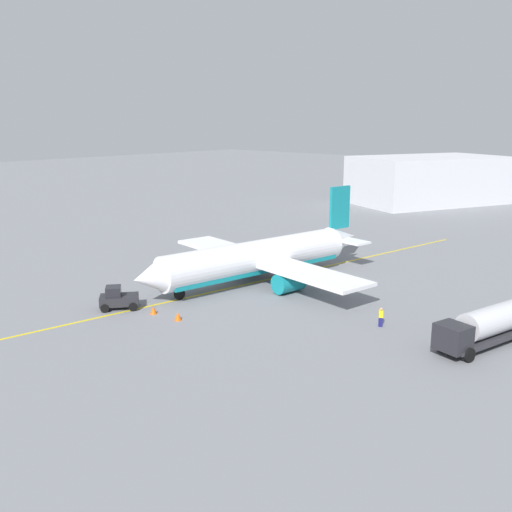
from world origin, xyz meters
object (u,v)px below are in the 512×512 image
Objects in this scene: pushback_tug at (118,298)px; airplane at (259,258)px; safety_cone_nose at (153,310)px; safety_cone_wingtip at (178,316)px; refueling_worker at (381,317)px; fuel_tanker at (489,324)px.

airplane is at bearing 166.39° from pushback_tug.
safety_cone_wingtip is at bearing 97.86° from safety_cone_nose.
pushback_tug is 4.01m from safety_cone_nose.
refueling_worker reaches higher than safety_cone_wingtip.
airplane reaches higher than pushback_tug.
pushback_tug is 6.99m from safety_cone_wingtip.
airplane reaches higher than safety_cone_wingtip.
safety_cone_nose is (14.73, -0.12, -2.32)m from airplane.
fuel_tanker is 15.79× the size of safety_cone_nose.
airplane reaches higher than safety_cone_nose.
pushback_tug is 2.39× the size of refueling_worker.
safety_cone_wingtip reaches higher than safety_cone_nose.
fuel_tanker is 33.02m from pushback_tug.
pushback_tug is 5.53× the size of safety_cone_wingtip.
fuel_tanker is (1.50, 25.80, -0.94)m from airplane.
safety_cone_nose is (11.26, -17.38, -0.46)m from refueling_worker.
safety_cone_wingtip is at bearing 103.90° from pushback_tug.
safety_cone_nose is at bearing -62.96° from fuel_tanker.
pushback_tug is (14.48, -29.67, -0.73)m from fuel_tanker.
refueling_worker is at bearing 120.64° from pushback_tug.
fuel_tanker reaches higher than pushback_tug.
refueling_worker is 2.36× the size of safety_cone_nose.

